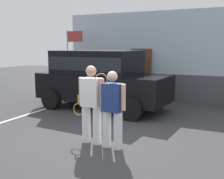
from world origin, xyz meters
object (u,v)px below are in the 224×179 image
Objects in this scene: parked_suv at (100,77)px; tennis_player_man at (91,104)px; flag_pole at (71,51)px; tennis_player_woman at (112,108)px.

parked_suv reaches higher than tennis_player_man.
tennis_player_woman is at bearing -48.73° from flag_pole.
parked_suv is 2.81× the size of tennis_player_woman.
tennis_player_woman is (2.03, -3.31, -0.27)m from parked_suv.
tennis_player_man is at bearing -52.21° from flag_pole.
tennis_player_man is 6.12m from flag_pole.
tennis_player_woman is 0.58× the size of flag_pole.
tennis_player_woman is at bearing 174.68° from tennis_player_man.
parked_suv is 3.89m from tennis_player_woman.
flag_pole reaches higher than parked_suv.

